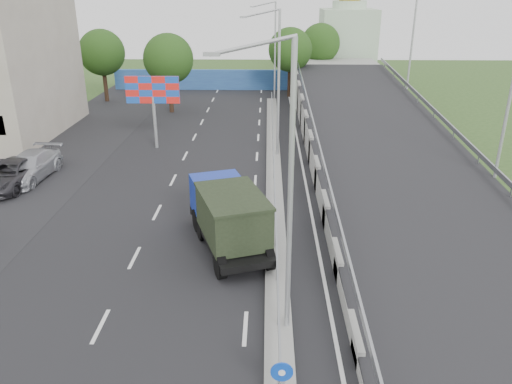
{
  "coord_description": "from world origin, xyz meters",
  "views": [
    {
      "loc": [
        -0.47,
        -8.85,
        11.47
      ],
      "look_at": [
        -0.99,
        13.78,
        2.2
      ],
      "focal_mm": 35.0,
      "sensor_mm": 36.0,
      "label": 1
    }
  ],
  "objects_px": {
    "lamp_post_mid": "(276,77)",
    "dump_truck": "(228,214)",
    "parked_car_d": "(30,166)",
    "lamp_post_near": "(285,180)",
    "parked_car_c": "(11,174)",
    "lamp_post_far": "(273,46)",
    "church": "(347,39)",
    "billboard": "(153,94)"
  },
  "relations": [
    {
      "from": "lamp_post_mid",
      "to": "dump_truck",
      "type": "height_order",
      "value": "lamp_post_mid"
    },
    {
      "from": "billboard",
      "to": "parked_car_d",
      "type": "height_order",
      "value": "billboard"
    },
    {
      "from": "lamp_post_far",
      "to": "billboard",
      "type": "relative_size",
      "value": 1.83
    },
    {
      "from": "dump_truck",
      "to": "parked_car_d",
      "type": "distance_m",
      "value": 16.13
    },
    {
      "from": "lamp_post_mid",
      "to": "lamp_post_far",
      "type": "distance_m",
      "value": 20.0
    },
    {
      "from": "lamp_post_near",
      "to": "billboard",
      "type": "bearing_deg",
      "value": 112.49
    },
    {
      "from": "parked_car_d",
      "to": "lamp_post_mid",
      "type": "bearing_deg",
      "value": 21.08
    },
    {
      "from": "church",
      "to": "lamp_post_mid",
      "type": "bearing_deg",
      "value": -106.22
    },
    {
      "from": "lamp_post_mid",
      "to": "dump_truck",
      "type": "xyz_separation_m",
      "value": [
        -2.38,
        -13.68,
        -4.15
      ]
    },
    {
      "from": "billboard",
      "to": "parked_car_c",
      "type": "relative_size",
      "value": 0.95
    },
    {
      "from": "lamp_post_near",
      "to": "billboard",
      "type": "relative_size",
      "value": 1.83
    },
    {
      "from": "parked_car_d",
      "to": "lamp_post_near",
      "type": "bearing_deg",
      "value": -39.65
    },
    {
      "from": "lamp_post_near",
      "to": "parked_car_d",
      "type": "bearing_deg",
      "value": 136.36
    },
    {
      "from": "parked_car_d",
      "to": "dump_truck",
      "type": "bearing_deg",
      "value": -29.15
    },
    {
      "from": "parked_car_d",
      "to": "parked_car_c",
      "type": "bearing_deg",
      "value": -108.75
    },
    {
      "from": "church",
      "to": "parked_car_c",
      "type": "relative_size",
      "value": 2.39
    },
    {
      "from": "dump_truck",
      "to": "parked_car_c",
      "type": "relative_size",
      "value": 1.25
    },
    {
      "from": "lamp_post_near",
      "to": "billboard",
      "type": "distance_m",
      "value": 23.87
    },
    {
      "from": "lamp_post_mid",
      "to": "parked_car_c",
      "type": "xyz_separation_m",
      "value": [
        -16.43,
        -6.24,
        -5.0
      ]
    },
    {
      "from": "lamp_post_mid",
      "to": "church",
      "type": "distance_m",
      "value": 35.41
    },
    {
      "from": "church",
      "to": "billboard",
      "type": "relative_size",
      "value": 2.51
    },
    {
      "from": "lamp_post_mid",
      "to": "lamp_post_far",
      "type": "height_order",
      "value": "same"
    },
    {
      "from": "parked_car_d",
      "to": "church",
      "type": "bearing_deg",
      "value": 60.47
    },
    {
      "from": "lamp_post_near",
      "to": "church",
      "type": "distance_m",
      "value": 54.9
    },
    {
      "from": "lamp_post_mid",
      "to": "parked_car_d",
      "type": "distance_m",
      "value": 17.32
    },
    {
      "from": "lamp_post_near",
      "to": "dump_truck",
      "type": "distance_m",
      "value": 7.93
    },
    {
      "from": "lamp_post_far",
      "to": "dump_truck",
      "type": "relative_size",
      "value": 1.4
    },
    {
      "from": "lamp_post_near",
      "to": "church",
      "type": "bearing_deg",
      "value": 79.62
    },
    {
      "from": "parked_car_c",
      "to": "lamp_post_mid",
      "type": "bearing_deg",
      "value": 25.46
    },
    {
      "from": "lamp_post_far",
      "to": "parked_car_c",
      "type": "relative_size",
      "value": 1.74
    },
    {
      "from": "lamp_post_mid",
      "to": "parked_car_d",
      "type": "height_order",
      "value": "lamp_post_mid"
    },
    {
      "from": "parked_car_c",
      "to": "church",
      "type": "bearing_deg",
      "value": 61.46
    },
    {
      "from": "church",
      "to": "parked_car_d",
      "type": "height_order",
      "value": "church"
    },
    {
      "from": "church",
      "to": "dump_truck",
      "type": "bearing_deg",
      "value": -104.43
    },
    {
      "from": "church",
      "to": "parked_car_c",
      "type": "height_order",
      "value": "church"
    },
    {
      "from": "church",
      "to": "billboard",
      "type": "bearing_deg",
      "value": -120.7
    },
    {
      "from": "lamp_post_far",
      "to": "parked_car_d",
      "type": "distance_m",
      "value": 29.92
    },
    {
      "from": "church",
      "to": "dump_truck",
      "type": "height_order",
      "value": "church"
    },
    {
      "from": "billboard",
      "to": "church",
      "type": "bearing_deg",
      "value": 59.3
    },
    {
      "from": "billboard",
      "to": "parked_car_d",
      "type": "bearing_deg",
      "value": -134.47
    },
    {
      "from": "lamp_post_far",
      "to": "church",
      "type": "xyz_separation_m",
      "value": [
        9.89,
        14.0,
        -0.5
      ]
    },
    {
      "from": "lamp_post_mid",
      "to": "lamp_post_far",
      "type": "relative_size",
      "value": 1.0
    }
  ]
}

